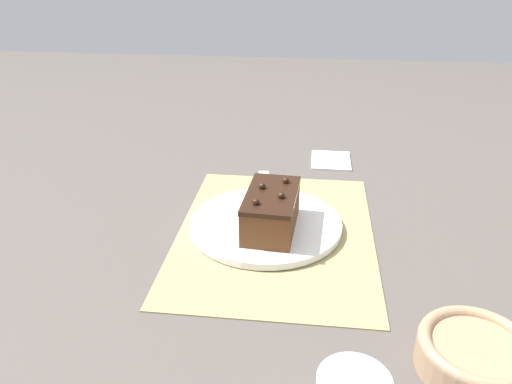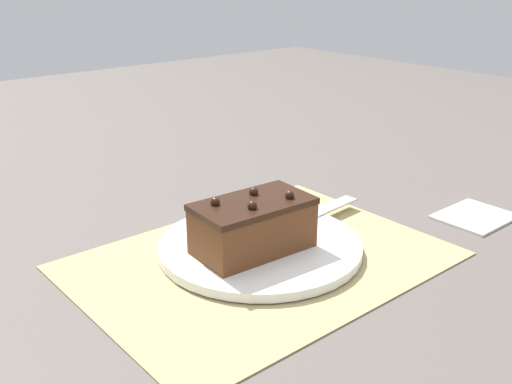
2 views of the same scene
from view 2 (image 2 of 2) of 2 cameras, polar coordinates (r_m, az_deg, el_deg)
The scene contains 6 objects.
ground_plane at distance 0.78m, azimuth 0.48°, elevation -6.58°, with size 3.00×3.00×0.00m, color #544C47.
placemat_woven at distance 0.78m, azimuth 0.48°, elevation -6.45°, with size 0.46×0.34×0.00m, color tan.
cake_plate at distance 0.80m, azimuth 0.40°, elevation -5.17°, with size 0.27×0.27×0.01m.
chocolate_cake at distance 0.76m, azimuth -0.29°, elevation -3.20°, with size 0.15×0.09×0.08m.
serving_knife at distance 0.85m, azimuth 3.41°, elevation -2.78°, with size 0.21×0.04×0.01m.
folded_napkin at distance 0.96m, azimuth 20.13°, elevation -2.11°, with size 0.11×0.09×0.01m, color white.
Camera 2 is at (-0.45, -0.52, 0.36)m, focal length 42.00 mm.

